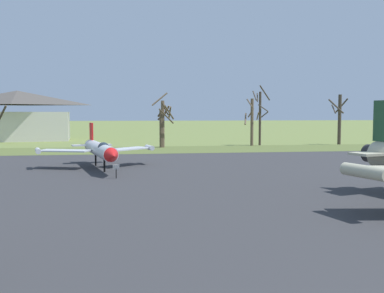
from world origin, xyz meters
TOP-DOWN VIEW (x-y plane):
  - asphalt_apron at (0.00, 18.09)m, footprint 71.20×60.30m
  - grass_verge_strip at (0.00, 54.24)m, footprint 131.20×12.00m
  - jet_fighter_rear_center at (-10.23, 34.03)m, footprint 11.05×12.67m
  - info_placard_rear_center at (-8.66, 27.93)m, footprint 0.52×0.22m
  - bare_tree_left_of_center at (-2.72, 58.16)m, footprint 2.37×2.89m
  - bare_tree_center at (-2.44, 58.41)m, footprint 3.34×3.36m
  - bare_tree_right_of_center at (11.33, 59.90)m, footprint 2.50×2.43m
  - bare_tree_far_right at (13.02, 60.83)m, footprint 2.49×2.81m
  - bare_tree_backdrop_extra at (26.08, 60.51)m, footprint 3.37×3.36m
  - visitor_building at (-27.94, 80.17)m, footprint 20.30×13.36m

SIDE VIEW (x-z plane):
  - asphalt_apron at x=0.00m, z-range 0.00..0.05m
  - grass_verge_strip at x=0.00m, z-range 0.00..0.06m
  - info_placard_rear_center at x=-8.66m, z-range 0.13..1.26m
  - jet_fighter_rear_center at x=-10.23m, z-range -0.24..3.87m
  - bare_tree_left_of_center at x=-2.72m, z-range -0.13..6.63m
  - bare_tree_right_of_center at x=11.33m, z-range 0.22..7.56m
  - bare_tree_center at x=-2.44m, z-range 0.02..8.21m
  - bare_tree_backdrop_extra at x=26.08m, z-range 0.36..8.44m
  - visitor_building at x=-27.94m, z-range -0.11..9.18m
  - bare_tree_far_right at x=13.02m, z-range 0.19..9.59m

